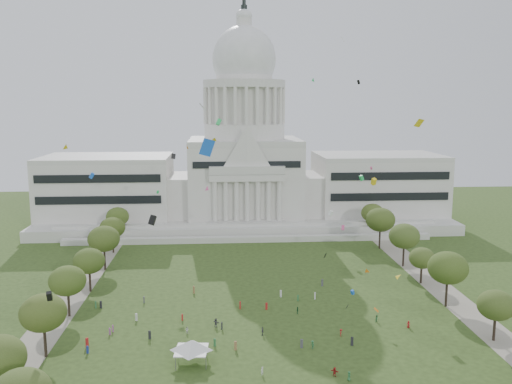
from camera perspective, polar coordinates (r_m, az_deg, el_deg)
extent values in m
plane|color=#2E4219|center=(115.10, 1.56, -15.63)|extent=(400.00, 400.00, 0.00)
cube|color=beige|center=(223.96, -1.20, -2.64)|extent=(160.00, 60.00, 4.00)
cube|color=beige|center=(192.09, -0.74, -4.98)|extent=(130.00, 3.00, 2.00)
cube|color=beige|center=(199.49, -0.87, -3.99)|extent=(140.00, 3.00, 5.00)
cube|color=silver|center=(224.94, -15.34, 0.45)|extent=(50.00, 34.00, 22.00)
cube|color=silver|center=(229.79, 12.63, 0.74)|extent=(50.00, 34.00, 22.00)
cube|color=silver|center=(219.56, -8.23, -0.32)|extent=(12.00, 26.00, 16.00)
cube|color=silver|center=(222.01, 5.80, -0.16)|extent=(12.00, 26.00, 16.00)
cube|color=silver|center=(220.19, -1.21, 1.39)|extent=(44.00, 38.00, 28.00)
cube|color=silver|center=(199.96, -0.94, 1.50)|extent=(28.00, 3.00, 2.40)
cube|color=black|center=(208.02, -16.29, 0.26)|extent=(46.00, 0.40, 11.00)
cube|color=black|center=(213.25, 13.95, 0.57)|extent=(46.00, 0.40, 11.00)
cylinder|color=silver|center=(218.33, -1.22, 6.43)|extent=(32.00, 32.00, 6.00)
cylinder|color=silver|center=(218.04, -1.23, 9.06)|extent=(28.00, 28.00, 14.00)
cylinder|color=beige|center=(218.16, -1.24, 11.29)|extent=(32.40, 32.40, 3.00)
cylinder|color=silver|center=(218.41, -1.25, 12.73)|extent=(22.00, 22.00, 8.00)
ellipsoid|color=silver|center=(218.68, -1.25, 13.78)|extent=(25.00, 25.00, 26.20)
cylinder|color=silver|center=(220.12, -1.26, 17.29)|extent=(6.00, 6.00, 5.00)
ellipsoid|color=silver|center=(220.56, -1.27, 18.06)|extent=(6.40, 6.40, 5.12)
cylinder|color=black|center=(221.03, -1.27, 18.83)|extent=(2.40, 2.40, 2.00)
cylinder|color=black|center=(221.54, -1.27, 19.59)|extent=(1.40, 1.40, 4.50)
cube|color=gray|center=(147.37, -18.87, -10.41)|extent=(8.00, 160.00, 0.04)
cube|color=gray|center=(153.75, 18.82, -9.58)|extent=(8.00, 160.00, 0.04)
cylinder|color=black|center=(115.88, -21.31, -14.56)|extent=(0.56, 0.56, 5.75)
ellipsoid|color=#3D5019|center=(113.61, -21.49, -11.74)|extent=(8.86, 8.86, 7.25)
cylinder|color=black|center=(125.36, 23.79, -13.08)|extent=(0.56, 0.56, 4.92)
ellipsoid|color=#354A1A|center=(123.53, 23.95, -10.83)|extent=(7.58, 7.58, 6.20)
cylinder|color=black|center=(134.19, -19.10, -11.17)|extent=(0.56, 0.56, 5.47)
ellipsoid|color=#365118|center=(132.32, -19.24, -8.81)|extent=(8.42, 8.42, 6.89)
cylinder|color=black|center=(140.40, 19.40, -10.10)|extent=(0.56, 0.56, 6.20)
ellipsoid|color=#324D16|center=(138.41, 19.55, -7.53)|extent=(9.55, 9.55, 7.82)
cylinder|color=black|center=(149.16, -17.07, -9.01)|extent=(0.56, 0.56, 5.27)
ellipsoid|color=#314A16|center=(147.53, -17.17, -6.95)|extent=(8.12, 8.12, 6.65)
cylinder|color=black|center=(155.69, 16.99, -8.37)|extent=(0.56, 0.56, 4.56)
ellipsoid|color=#3D521E|center=(154.32, 17.07, -6.66)|extent=(7.01, 7.01, 5.74)
cylinder|color=black|center=(166.30, -15.63, -6.90)|extent=(0.56, 0.56, 6.03)
ellipsoid|color=#334718|center=(164.65, -15.73, -4.76)|extent=(9.29, 9.29, 7.60)
cylinder|color=black|center=(169.58, 15.25, -6.58)|extent=(0.56, 0.56, 5.97)
ellipsoid|color=#394F1E|center=(167.99, 15.35, -4.50)|extent=(9.19, 9.19, 7.52)
cylinder|color=black|center=(184.16, -14.81, -5.38)|extent=(0.56, 0.56, 5.41)
ellipsoid|color=#364B15|center=(182.81, -14.88, -3.64)|extent=(8.33, 8.33, 6.81)
cylinder|color=black|center=(187.64, 12.89, -4.88)|extent=(0.56, 0.56, 6.37)
ellipsoid|color=#324615|center=(186.12, 12.96, -2.86)|extent=(9.82, 9.82, 8.03)
cylinder|color=black|center=(201.76, -14.30, -4.09)|extent=(0.56, 0.56, 5.32)
ellipsoid|color=#354F16|center=(200.55, -14.37, -2.52)|extent=(8.19, 8.19, 6.70)
cylinder|color=black|center=(205.15, 12.12, -3.76)|extent=(0.56, 0.56, 5.47)
ellipsoid|color=#3B4E18|center=(203.93, 12.17, -2.17)|extent=(8.42, 8.42, 6.89)
cylinder|color=#4C4C4C|center=(105.28, -8.46, -17.49)|extent=(0.12, 0.12, 2.48)
cylinder|color=#4C4C4C|center=(104.98, -5.29, -17.51)|extent=(0.12, 0.12, 2.48)
cylinder|color=#4C4C4C|center=(110.26, -8.23, -16.19)|extent=(0.12, 0.12, 2.48)
cylinder|color=#4C4C4C|center=(109.97, -5.22, -16.20)|extent=(0.12, 0.12, 2.48)
cube|color=silver|center=(107.00, -6.81, -16.20)|extent=(6.42, 6.42, 0.20)
pyramid|color=silver|center=(106.53, -6.82, -15.67)|extent=(8.99, 8.99, 1.99)
imported|color=#B21E1E|center=(126.30, 15.75, -13.26)|extent=(0.92, 0.82, 1.58)
imported|color=#33723F|center=(127.66, 12.61, -12.86)|extent=(0.93, 0.87, 1.63)
imported|color=#33723F|center=(113.05, 5.96, -15.68)|extent=(1.01, 1.25, 1.72)
imported|color=#4C4C51|center=(118.21, 0.69, -14.43)|extent=(0.69, 1.13, 1.85)
imported|color=#4C4C51|center=(122.45, -4.25, -13.56)|extent=(1.79, 1.82, 1.97)
imported|color=#33723F|center=(102.54, 9.77, -18.55)|extent=(0.64, 0.90, 1.73)
imported|color=silver|center=(102.95, 0.65, -18.32)|extent=(0.70, 0.72, 1.60)
imported|color=silver|center=(120.14, -7.27, -14.21)|extent=(0.83, 0.76, 1.46)
imported|color=#B21E1E|center=(119.21, 8.94, -14.41)|extent=(0.79, 1.12, 1.57)
imported|color=#33723F|center=(129.45, 4.39, -12.32)|extent=(0.69, 1.07, 1.71)
imported|color=#B21E1E|center=(103.52, 8.27, -18.22)|extent=(1.67, 1.45, 1.73)
cube|color=#B21E1E|center=(118.08, -17.36, -14.89)|extent=(0.56, 0.60, 1.94)
cube|color=#4C4C51|center=(113.14, 4.83, -15.61)|extent=(0.57, 0.53, 1.83)
cube|color=#4C4C51|center=(148.23, 6.99, -9.46)|extent=(0.59, 0.56, 1.91)
cube|color=#994C8C|center=(123.68, -14.83, -13.72)|extent=(0.28, 0.42, 1.56)
cube|color=#4C4C51|center=(138.29, -11.71, -11.05)|extent=(0.28, 0.44, 1.65)
cube|color=navy|center=(115.53, -17.31, -15.56)|extent=(0.47, 0.42, 1.51)
cube|color=olive|center=(142.81, -6.56, -10.18)|extent=(0.52, 0.61, 1.95)
cube|color=#26262B|center=(137.48, -16.02, -11.32)|extent=(0.56, 0.49, 1.79)
cube|color=#33723F|center=(113.77, -4.37, -15.52)|extent=(0.47, 0.50, 1.61)
cube|color=#33723F|center=(137.33, 4.44, -11.06)|extent=(0.42, 0.29, 1.51)
cube|color=silver|center=(138.67, 6.23, -10.82)|extent=(0.41, 0.53, 1.79)
cube|color=#26262B|center=(115.40, 10.08, -15.21)|extent=(0.56, 0.54, 1.82)
cube|color=#B21E1E|center=(132.04, -1.68, -11.82)|extent=(0.34, 0.51, 1.82)
cube|color=#26262B|center=(118.62, -11.13, -14.54)|extent=(0.56, 0.50, 1.80)
cube|color=olive|center=(111.96, -2.17, -15.86)|extent=(0.54, 0.38, 1.86)
cube|color=#B21E1E|center=(126.63, -7.77, -12.94)|extent=(0.34, 0.44, 1.48)
cube|color=#B21E1E|center=(131.56, 1.11, -11.93)|extent=(0.52, 0.50, 1.69)
cube|color=silver|center=(139.58, 2.62, -10.64)|extent=(0.44, 0.55, 1.78)
cube|color=#26262B|center=(121.23, -3.62, -13.88)|extent=(0.32, 0.46, 1.64)
cube|color=#994C8C|center=(122.49, -15.13, -13.98)|extent=(0.44, 0.47, 1.51)
cube|color=silver|center=(128.16, -12.48, -12.75)|extent=(0.53, 0.50, 1.71)
cube|color=#33723F|center=(137.84, -16.52, -11.30)|extent=(0.33, 0.49, 1.76)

